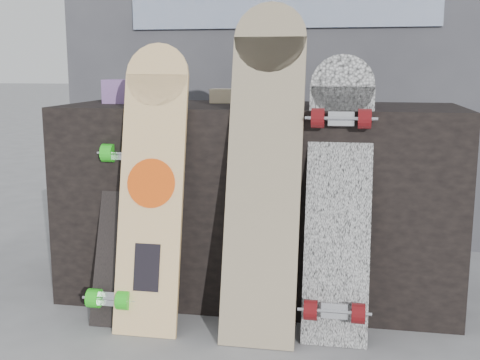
% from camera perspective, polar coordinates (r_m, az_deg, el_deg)
% --- Properties ---
extents(ground, '(60.00, 60.00, 0.00)m').
position_cam_1_polar(ground, '(2.19, -0.30, -15.10)').
color(ground, slate).
rests_on(ground, ground).
extents(vendor_table, '(1.60, 0.60, 0.80)m').
position_cam_1_polar(vendor_table, '(2.53, 1.80, -1.96)').
color(vendor_table, black).
rests_on(vendor_table, ground).
extents(booth, '(2.40, 0.22, 2.20)m').
position_cam_1_polar(booth, '(3.31, 4.15, 13.24)').
color(booth, '#38373D').
rests_on(booth, ground).
extents(merch_box_purple, '(0.18, 0.12, 0.10)m').
position_cam_1_polar(merch_box_purple, '(2.64, -10.68, 8.26)').
color(merch_box_purple, '#4E356C').
rests_on(merch_box_purple, vendor_table).
extents(merch_box_small, '(0.14, 0.14, 0.12)m').
position_cam_1_polar(merch_box_small, '(2.40, 9.90, 8.29)').
color(merch_box_small, '#4E356C').
rests_on(merch_box_small, vendor_table).
extents(merch_box_flat, '(0.22, 0.10, 0.06)m').
position_cam_1_polar(merch_box_flat, '(2.62, -0.30, 7.98)').
color(merch_box_flat, '#D1B78C').
rests_on(merch_box_flat, vendor_table).
extents(longboard_geisha, '(0.24, 0.27, 1.04)m').
position_cam_1_polar(longboard_geisha, '(2.21, -8.34, 0.07)').
color(longboard_geisha, beige).
rests_on(longboard_geisha, ground).
extents(longboard_celtic, '(0.26, 0.36, 1.19)m').
position_cam_1_polar(longboard_celtic, '(2.14, 2.35, 2.01)').
color(longboard_celtic, beige).
rests_on(longboard_celtic, ground).
extents(longboard_cascadia, '(0.23, 0.33, 1.00)m').
position_cam_1_polar(longboard_cascadia, '(2.13, 9.34, -1.33)').
color(longboard_cascadia, silver).
rests_on(longboard_cascadia, ground).
extents(skateboard_dark, '(0.18, 0.35, 0.80)m').
position_cam_1_polar(skateboard_dark, '(2.33, -11.18, -3.07)').
color(skateboard_dark, black).
rests_on(skateboard_dark, ground).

